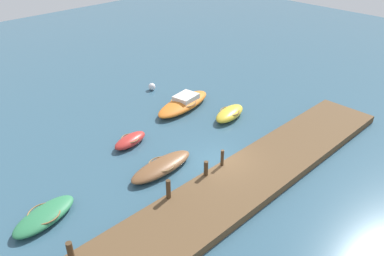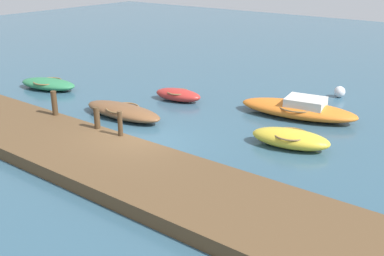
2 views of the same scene
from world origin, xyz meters
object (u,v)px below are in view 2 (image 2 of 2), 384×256
object	(u,v)px
mooring_post_mid_west	(54,103)
marker_buoy	(340,92)
rowboat_yellow	(290,138)
rowboat_brown	(123,111)
motorboat_orange	(299,109)
mooring_post_east	(120,123)
dinghy_red	(178,95)
rowboat_green	(48,84)
mooring_post_mid_east	(97,118)

from	to	relation	value
mooring_post_mid_west	marker_buoy	bearing A→B (deg)	54.40
rowboat_yellow	mooring_post_mid_west	bearing A→B (deg)	-167.99
rowboat_brown	motorboat_orange	world-z (taller)	motorboat_orange
motorboat_orange	rowboat_yellow	world-z (taller)	motorboat_orange
mooring_post_east	mooring_post_mid_west	bearing A→B (deg)	180.00
motorboat_orange	marker_buoy	distance (m)	4.27
dinghy_red	rowboat_yellow	xyz separation A→B (m)	(7.34, -2.07, 0.04)
rowboat_yellow	marker_buoy	size ratio (longest dim) A/B	5.57
mooring_post_east	marker_buoy	xyz separation A→B (m)	(4.35, 11.75, -0.68)
mooring_post_east	marker_buoy	size ratio (longest dim) A/B	1.71
rowboat_green	dinghy_red	world-z (taller)	dinghy_red
rowboat_brown	marker_buoy	size ratio (longest dim) A/B	7.43
rowboat_green	mooring_post_east	size ratio (longest dim) A/B	3.71
motorboat_orange	rowboat_yellow	bearing A→B (deg)	-78.85
mooring_post_mid_east	marker_buoy	size ratio (longest dim) A/B	1.51
dinghy_red	mooring_post_mid_west	xyz separation A→B (m)	(-2.02, -6.08, 0.69)
rowboat_green	rowboat_yellow	bearing A→B (deg)	-10.87
rowboat_green	mooring_post_mid_east	world-z (taller)	mooring_post_mid_east
rowboat_green	rowboat_brown	bearing A→B (deg)	-20.67
rowboat_brown	mooring_post_mid_west	bearing A→B (deg)	-124.86
rowboat_green	dinghy_red	size ratio (longest dim) A/B	1.39
mooring_post_mid_east	motorboat_orange	bearing A→B (deg)	54.59
dinghy_red	rowboat_yellow	size ratio (longest dim) A/B	0.82
mooring_post_east	motorboat_orange	bearing A→B (deg)	61.93
rowboat_green	mooring_post_mid_east	bearing A→B (deg)	-36.53
mooring_post_mid_west	dinghy_red	bearing A→B (deg)	71.59
mooring_post_east	dinghy_red	bearing A→B (deg)	108.59
motorboat_orange	rowboat_green	distance (m)	13.84
mooring_post_mid_east	mooring_post_east	size ratio (longest dim) A/B	0.88
mooring_post_mid_east	marker_buoy	xyz separation A→B (m)	(5.68, 11.75, -0.62)
dinghy_red	marker_buoy	bearing A→B (deg)	31.99
rowboat_green	mooring_post_mid_east	size ratio (longest dim) A/B	4.21
motorboat_orange	dinghy_red	xyz separation A→B (m)	(-6.04, -1.42, -0.09)
rowboat_brown	mooring_post_east	world-z (taller)	mooring_post_east
rowboat_brown	mooring_post_mid_west	distance (m)	3.06
dinghy_red	mooring_post_east	distance (m)	6.45
rowboat_brown	mooring_post_east	xyz separation A→B (m)	(2.44, -2.50, 0.67)
motorboat_orange	dinghy_red	size ratio (longest dim) A/B	2.11
rowboat_green	marker_buoy	bearing A→B (deg)	18.34
rowboat_yellow	mooring_post_east	distance (m)	6.67
motorboat_orange	rowboat_yellow	distance (m)	3.72
rowboat_green	dinghy_red	distance (m)	7.66
motorboat_orange	mooring_post_mid_east	world-z (taller)	mooring_post_mid_east
mooring_post_mid_east	mooring_post_east	bearing A→B (deg)	0.00
rowboat_brown	rowboat_yellow	xyz separation A→B (m)	(7.73, 1.51, 0.05)
rowboat_brown	dinghy_red	xyz separation A→B (m)	(0.39, 3.58, 0.01)
mooring_post_mid_east	rowboat_brown	bearing A→B (deg)	113.89
motorboat_orange	mooring_post_mid_east	bearing A→B (deg)	-134.67
motorboat_orange	mooring_post_east	size ratio (longest dim) A/B	5.64
mooring_post_east	rowboat_brown	bearing A→B (deg)	134.33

